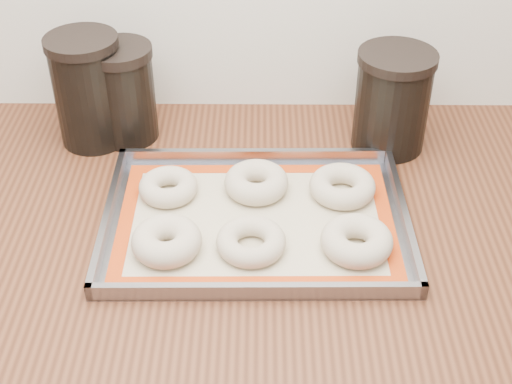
{
  "coord_description": "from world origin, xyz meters",
  "views": [
    {
      "loc": [
        -0.01,
        0.81,
        1.6
      ],
      "look_at": [
        -0.02,
        1.64,
        0.96
      ],
      "focal_mm": 50.0,
      "sensor_mm": 36.0,
      "label": 1
    }
  ],
  "objects_px": {
    "bagel_back_left": "(168,187)",
    "bagel_front_left": "(167,241)",
    "bagel_back_right": "(342,186)",
    "canister_right": "(392,100)",
    "bagel_front_right": "(357,241)",
    "canister_left": "(88,90)",
    "baking_tray": "(256,219)",
    "bagel_back_mid": "(256,182)",
    "bagel_front_mid": "(251,242)",
    "canister_mid": "(124,93)"
  },
  "relations": [
    {
      "from": "bagel_back_right",
      "to": "bagel_back_mid",
      "type": "bearing_deg",
      "value": 176.84
    },
    {
      "from": "baking_tray",
      "to": "canister_right",
      "type": "bearing_deg",
      "value": 43.59
    },
    {
      "from": "canister_left",
      "to": "canister_mid",
      "type": "distance_m",
      "value": 0.06
    },
    {
      "from": "bagel_back_right",
      "to": "canister_left",
      "type": "bearing_deg",
      "value": 158.45
    },
    {
      "from": "bagel_back_left",
      "to": "bagel_front_right",
      "type": "bearing_deg",
      "value": -24.43
    },
    {
      "from": "baking_tray",
      "to": "canister_mid",
      "type": "xyz_separation_m",
      "value": [
        -0.23,
        0.24,
        0.08
      ]
    },
    {
      "from": "baking_tray",
      "to": "bagel_front_mid",
      "type": "distance_m",
      "value": 0.07
    },
    {
      "from": "bagel_front_left",
      "to": "bagel_front_mid",
      "type": "height_order",
      "value": "bagel_front_left"
    },
    {
      "from": "bagel_back_mid",
      "to": "canister_mid",
      "type": "distance_m",
      "value": 0.3
    },
    {
      "from": "bagel_back_mid",
      "to": "canister_right",
      "type": "relative_size",
      "value": 0.58
    },
    {
      "from": "bagel_front_right",
      "to": "bagel_front_left",
      "type": "bearing_deg",
      "value": -179.24
    },
    {
      "from": "baking_tray",
      "to": "canister_left",
      "type": "distance_m",
      "value": 0.38
    },
    {
      "from": "bagel_back_left",
      "to": "canister_left",
      "type": "bearing_deg",
      "value": 131.12
    },
    {
      "from": "bagel_back_right",
      "to": "canister_left",
      "type": "relative_size",
      "value": 0.54
    },
    {
      "from": "bagel_back_right",
      "to": "canister_left",
      "type": "distance_m",
      "value": 0.46
    },
    {
      "from": "canister_left",
      "to": "canister_mid",
      "type": "relative_size",
      "value": 1.13
    },
    {
      "from": "canister_mid",
      "to": "bagel_back_right",
      "type": "bearing_deg",
      "value": -25.83
    },
    {
      "from": "bagel_back_left",
      "to": "bagel_back_right",
      "type": "height_order",
      "value": "bagel_back_right"
    },
    {
      "from": "bagel_back_mid",
      "to": "canister_right",
      "type": "xyz_separation_m",
      "value": [
        0.23,
        0.15,
        0.07
      ]
    },
    {
      "from": "baking_tray",
      "to": "canister_right",
      "type": "xyz_separation_m",
      "value": [
        0.23,
        0.22,
        0.08
      ]
    },
    {
      "from": "bagel_front_left",
      "to": "bagel_front_mid",
      "type": "relative_size",
      "value": 1.01
    },
    {
      "from": "bagel_back_mid",
      "to": "canister_mid",
      "type": "height_order",
      "value": "canister_mid"
    },
    {
      "from": "bagel_front_right",
      "to": "bagel_back_right",
      "type": "bearing_deg",
      "value": 93.81
    },
    {
      "from": "canister_left",
      "to": "bagel_front_right",
      "type": "bearing_deg",
      "value": -34.66
    },
    {
      "from": "canister_mid",
      "to": "bagel_front_left",
      "type": "bearing_deg",
      "value": -71.75
    },
    {
      "from": "bagel_front_mid",
      "to": "bagel_back_right",
      "type": "relative_size",
      "value": 0.96
    },
    {
      "from": "bagel_front_left",
      "to": "canister_left",
      "type": "height_order",
      "value": "canister_left"
    },
    {
      "from": "canister_right",
      "to": "bagel_back_mid",
      "type": "bearing_deg",
      "value": -147.71
    },
    {
      "from": "bagel_back_mid",
      "to": "canister_left",
      "type": "distance_m",
      "value": 0.34
    },
    {
      "from": "bagel_front_left",
      "to": "bagel_back_left",
      "type": "height_order",
      "value": "bagel_front_left"
    },
    {
      "from": "bagel_back_mid",
      "to": "canister_right",
      "type": "bearing_deg",
      "value": 32.29
    },
    {
      "from": "bagel_back_left",
      "to": "bagel_front_left",
      "type": "bearing_deg",
      "value": -84.83
    },
    {
      "from": "baking_tray",
      "to": "bagel_back_mid",
      "type": "xyz_separation_m",
      "value": [
        0.0,
        0.07,
        0.02
      ]
    },
    {
      "from": "bagel_front_right",
      "to": "canister_left",
      "type": "bearing_deg",
      "value": 145.34
    },
    {
      "from": "bagel_front_left",
      "to": "bagel_back_left",
      "type": "relative_size",
      "value": 1.09
    },
    {
      "from": "baking_tray",
      "to": "canister_mid",
      "type": "height_order",
      "value": "canister_mid"
    },
    {
      "from": "bagel_front_right",
      "to": "canister_left",
      "type": "relative_size",
      "value": 0.53
    },
    {
      "from": "baking_tray",
      "to": "canister_mid",
      "type": "distance_m",
      "value": 0.35
    },
    {
      "from": "bagel_front_mid",
      "to": "canister_left",
      "type": "xyz_separation_m",
      "value": [
        -0.28,
        0.3,
        0.08
      ]
    },
    {
      "from": "bagel_back_mid",
      "to": "bagel_back_left",
      "type": "bearing_deg",
      "value": -175.82
    },
    {
      "from": "bagel_back_right",
      "to": "canister_right",
      "type": "distance_m",
      "value": 0.19
    },
    {
      "from": "canister_mid",
      "to": "bagel_front_right",
      "type": "bearing_deg",
      "value": -39.48
    },
    {
      "from": "baking_tray",
      "to": "canister_left",
      "type": "height_order",
      "value": "canister_left"
    },
    {
      "from": "bagel_front_left",
      "to": "bagel_front_right",
      "type": "distance_m",
      "value": 0.27
    },
    {
      "from": "canister_left",
      "to": "canister_right",
      "type": "relative_size",
      "value": 1.11
    },
    {
      "from": "bagel_front_right",
      "to": "bagel_back_right",
      "type": "relative_size",
      "value": 0.99
    },
    {
      "from": "bagel_back_mid",
      "to": "bagel_back_right",
      "type": "height_order",
      "value": "bagel_back_mid"
    },
    {
      "from": "bagel_front_left",
      "to": "bagel_back_mid",
      "type": "bearing_deg",
      "value": 48.3
    },
    {
      "from": "baking_tray",
      "to": "bagel_front_left",
      "type": "height_order",
      "value": "bagel_front_left"
    },
    {
      "from": "baking_tray",
      "to": "bagel_back_mid",
      "type": "bearing_deg",
      "value": 90.0
    }
  ]
}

